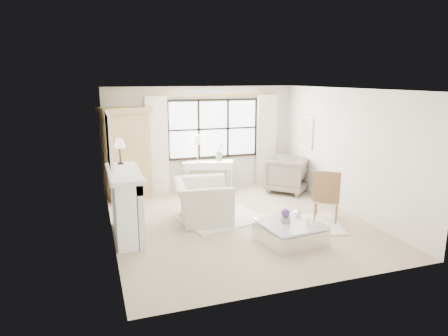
{
  "coord_description": "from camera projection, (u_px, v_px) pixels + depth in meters",
  "views": [
    {
      "loc": [
        -2.77,
        -7.26,
        2.92
      ],
      "look_at": [
        -0.26,
        0.2,
        1.13
      ],
      "focal_mm": 32.0,
      "sensor_mm": 36.0,
      "label": 1
    }
  ],
  "objects": [
    {
      "name": "wall_back",
      "position": [
        202.0,
        139.0,
        10.46
      ],
      "size": [
        5.0,
        0.0,
        5.0
      ],
      "primitive_type": "plane",
      "rotation": [
        1.57,
        0.0,
        0.0
      ],
      "color": "beige",
      "rests_on": "ground"
    },
    {
      "name": "rug_left",
      "position": [
        223.0,
        219.0,
        8.37
      ],
      "size": [
        1.85,
        1.5,
        0.03
      ],
      "primitive_type": "cube",
      "rotation": [
        0.0,
        0.0,
        0.24
      ],
      "color": "silver",
      "rests_on": "floor"
    },
    {
      "name": "wingback_chair",
      "position": [
        287.0,
        174.0,
        10.36
      ],
      "size": [
        1.4,
        1.4,
        0.91
      ],
      "primitive_type": "imported",
      "rotation": [
        0.0,
        0.0,
        -2.39
      ],
      "color": "gray",
      "rests_on": "floor"
    },
    {
      "name": "curtain_left",
      "position": [
        157.0,
        146.0,
        10.02
      ],
      "size": [
        0.55,
        0.1,
        2.47
      ],
      "primitive_type": "cube",
      "color": "white",
      "rests_on": "ground"
    },
    {
      "name": "curtain_rod",
      "position": [
        214.0,
        95.0,
        10.23
      ],
      "size": [
        3.3,
        0.04,
        0.04
      ],
      "primitive_type": "cylinder",
      "rotation": [
        0.0,
        1.57,
        0.0
      ],
      "color": "#BE8D42",
      "rests_on": "wall_back"
    },
    {
      "name": "window_frame",
      "position": [
        213.0,
        129.0,
        10.47
      ],
      "size": [
        2.5,
        0.04,
        1.5
      ],
      "primitive_type": null,
      "color": "black",
      "rests_on": "wall_back"
    },
    {
      "name": "curtain_right",
      "position": [
        266.0,
        140.0,
        10.95
      ],
      "size": [
        0.55,
        0.1,
        2.47
      ],
      "primitive_type": "cube",
      "color": "silver",
      "rests_on": "ground"
    },
    {
      "name": "side_table",
      "position": [
        214.0,
        192.0,
        9.26
      ],
      "size": [
        0.4,
        0.4,
        0.51
      ],
      "color": "silver",
      "rests_on": "floor"
    },
    {
      "name": "wall_front",
      "position": [
        312.0,
        197.0,
        5.37
      ],
      "size": [
        5.0,
        0.0,
        5.0
      ],
      "primitive_type": "plane",
      "rotation": [
        -1.57,
        0.0,
        0.0
      ],
      "color": "silver",
      "rests_on": "ground"
    },
    {
      "name": "wall_right",
      "position": [
        347.0,
        151.0,
        8.69
      ],
      "size": [
        0.0,
        5.5,
        5.5
      ],
      "primitive_type": "plane",
      "rotation": [
        1.57,
        0.0,
        -1.57
      ],
      "color": "silver",
      "rests_on": "ground"
    },
    {
      "name": "pillar_candle",
      "position": [
        308.0,
        222.0,
        7.01
      ],
      "size": [
        0.09,
        0.09,
        0.12
      ],
      "primitive_type": "cylinder",
      "color": "#EEE5CF",
      "rests_on": "coffee_table"
    },
    {
      "name": "fireplace",
      "position": [
        124.0,
        203.0,
        7.36
      ],
      "size": [
        0.58,
        1.66,
        1.26
      ],
      "color": "white",
      "rests_on": "ground"
    },
    {
      "name": "coffee_table",
      "position": [
        290.0,
        233.0,
        7.18
      ],
      "size": [
        1.11,
        1.11,
        0.38
      ],
      "rotation": [
        0.0,
        0.0,
        0.11
      ],
      "color": "silver",
      "rests_on": "floor"
    },
    {
      "name": "planter_box",
      "position": [
        285.0,
        220.0,
        7.12
      ],
      "size": [
        0.18,
        0.18,
        0.11
      ],
      "primitive_type": "cube",
      "rotation": [
        0.0,
        0.0,
        -0.25
      ],
      "color": "slate",
      "rests_on": "coffee_table"
    },
    {
      "name": "rug_right",
      "position": [
        299.0,
        224.0,
        8.08
      ],
      "size": [
        1.89,
        1.62,
        0.03
      ],
      "primitive_type": "cube",
      "rotation": [
        0.0,
        0.0,
        -0.3
      ],
      "color": "silver",
      "rests_on": "floor"
    },
    {
      "name": "mirror_glass",
      "position": [
        111.0,
        140.0,
        7.05
      ],
      "size": [
        0.02,
        1.0,
        0.8
      ],
      "primitive_type": "cube",
      "color": "silver",
      "rests_on": "wall_left"
    },
    {
      "name": "ceiling",
      "position": [
        240.0,
        89.0,
        7.62
      ],
      "size": [
        5.5,
        5.5,
        0.0
      ],
      "primitive_type": "plane",
      "rotation": [
        3.14,
        0.0,
        0.0
      ],
      "color": "silver",
      "rests_on": "ground"
    },
    {
      "name": "french_chair",
      "position": [
        326.0,
        207.0,
        8.24
      ],
      "size": [
        0.67,
        0.68,
        1.08
      ],
      "rotation": [
        0.0,
        0.0,
        2.5
      ],
      "color": "olive",
      "rests_on": "floor"
    },
    {
      "name": "planter_flowers",
      "position": [
        286.0,
        213.0,
        7.09
      ],
      "size": [
        0.15,
        0.15,
        0.15
      ],
      "primitive_type": "sphere",
      "color": "#502B6C",
      "rests_on": "planter_box"
    },
    {
      "name": "window_pane",
      "position": [
        213.0,
        129.0,
        10.48
      ],
      "size": [
        2.4,
        0.02,
        1.5
      ],
      "primitive_type": "cube",
      "color": "silver",
      "rests_on": "wall_back"
    },
    {
      "name": "armoire",
      "position": [
        127.0,
        153.0,
        9.6
      ],
      "size": [
        1.3,
        1.07,
        2.24
      ],
      "rotation": [
        0.0,
        0.0,
        0.38
      ],
      "color": "tan",
      "rests_on": "floor"
    },
    {
      "name": "coffee_vase",
      "position": [
        298.0,
        212.0,
        7.44
      ],
      "size": [
        0.21,
        0.21,
        0.17
      ],
      "primitive_type": "imported",
      "rotation": [
        0.0,
        0.0,
        -0.38
      ],
      "color": "silver",
      "rests_on": "coffee_table"
    },
    {
      "name": "wall_left",
      "position": [
        109.0,
        167.0,
        7.14
      ],
      "size": [
        0.0,
        5.5,
        5.5
      ],
      "primitive_type": "plane",
      "rotation": [
        1.57,
        0.0,
        1.57
      ],
      "color": "beige",
      "rests_on": "ground"
    },
    {
      "name": "mantel_lamp",
      "position": [
        119.0,
        144.0,
        7.72
      ],
      "size": [
        0.22,
        0.22,
        0.51
      ],
      "color": "black",
      "rests_on": "fireplace"
    },
    {
      "name": "console_table",
      "position": [
        208.0,
        176.0,
        10.44
      ],
      "size": [
        1.37,
        0.81,
        0.8
      ],
      "rotation": [
        0.0,
        0.0,
        -0.3
      ],
      "color": "white",
      "rests_on": "floor"
    },
    {
      "name": "floor",
      "position": [
        239.0,
        222.0,
        8.21
      ],
      "size": [
        5.5,
        5.5,
        0.0
      ],
      "primitive_type": "plane",
      "color": "tan",
      "rests_on": "ground"
    },
    {
      "name": "art_frame",
      "position": [
        306.0,
        132.0,
        10.21
      ],
      "size": [
        0.04,
        0.62,
        0.82
      ],
      "primitive_type": "cube",
      "color": "white",
      "rests_on": "wall_right"
    },
    {
      "name": "art_canvas",
      "position": [
        305.0,
        132.0,
        10.2
      ],
      "size": [
        0.01,
        0.52,
        0.72
      ],
      "primitive_type": "cube",
      "color": "beige",
      "rests_on": "wall_right"
    },
    {
      "name": "console_lamp",
      "position": [
        197.0,
        140.0,
        10.15
      ],
      "size": [
        0.28,
        0.28,
        0.69
      ],
      "color": "#C18B43",
      "rests_on": "console_table"
    },
    {
      "name": "mirror_frame",
      "position": [
        109.0,
        140.0,
        7.04
      ],
      "size": [
        0.05,
        1.15,
        0.95
      ],
      "primitive_type": "cube",
      "color": "white",
      "rests_on": "wall_left"
    },
    {
      "name": "club_armchair",
      "position": [
        203.0,
        201.0,
        8.27
      ],
      "size": [
        1.3,
        1.44,
        0.84
      ],
      "primitive_type": "imported",
      "rotation": [
        0.0,
        0.0,
        1.42
      ],
      "color": "beige",
      "rests_on": "floor"
    },
    {
      "name": "orchid_plant",
      "position": [
        220.0,
        151.0,
        10.4
      ],
      "size": [
        0.34,
        0.32,
        0.48
      ],
      "primitive_type": "imported",
      "rotation": [
        0.0,
        0.0,
        0.56
      ],
      "color": "#526B47",
      "rests_on": "console_table"
    }
  ]
}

